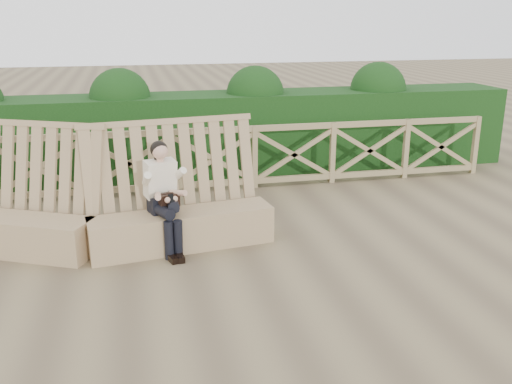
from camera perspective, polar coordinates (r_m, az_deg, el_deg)
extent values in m
plane|color=brown|center=(6.72, 0.39, -8.36)|extent=(60.00, 60.00, 0.00)
cube|color=#9E875A|center=(7.98, -23.89, -3.80)|extent=(2.35, 1.50, 0.49)
cube|color=#9E875A|center=(8.01, -23.24, 0.71)|extent=(2.33, 1.46, 1.60)
cube|color=#9E875A|center=(7.49, -7.41, -3.72)|extent=(2.42, 0.82, 0.49)
cube|color=#9E875A|center=(7.56, -8.06, 1.04)|extent=(2.41, 0.78, 1.60)
cube|color=black|center=(7.42, -9.32, -1.16)|extent=(0.40, 0.34, 0.21)
cube|color=beige|center=(7.37, -9.58, 1.34)|extent=(0.45, 0.38, 0.50)
sphere|color=tan|center=(7.23, -9.59, 4.02)|extent=(0.25, 0.25, 0.20)
sphere|color=black|center=(7.26, -9.69, 4.22)|extent=(0.28, 0.28, 0.22)
cylinder|color=black|center=(7.22, -9.37, -1.85)|extent=(0.27, 0.46, 0.14)
cylinder|color=black|center=(7.27, -8.33, -1.12)|extent=(0.27, 0.47, 0.16)
cylinder|color=black|center=(7.15, -8.70, -4.84)|extent=(0.14, 0.14, 0.49)
cylinder|color=black|center=(7.17, -7.79, -4.73)|extent=(0.14, 0.14, 0.49)
cube|color=black|center=(7.15, -8.37, -6.58)|extent=(0.15, 0.25, 0.08)
cube|color=black|center=(7.17, -7.60, -6.49)|extent=(0.15, 0.25, 0.08)
cube|color=black|center=(7.24, -8.72, -0.80)|extent=(0.28, 0.21, 0.17)
cube|color=black|center=(7.08, -8.43, -0.71)|extent=(0.09, 0.10, 0.12)
cube|color=#8F7C53|center=(9.68, -4.32, 6.17)|extent=(10.10, 0.07, 0.10)
cube|color=#8F7C53|center=(9.90, -4.20, 0.88)|extent=(10.10, 0.07, 0.10)
cube|color=black|center=(10.91, -5.24, 5.80)|extent=(12.00, 1.20, 1.50)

